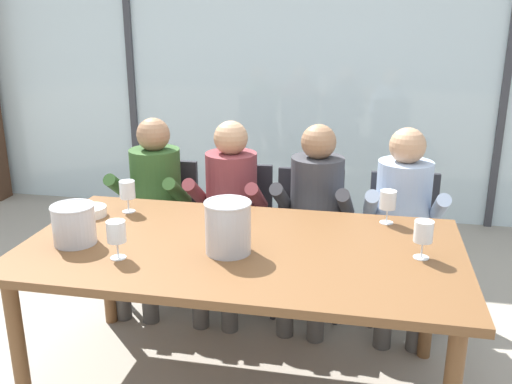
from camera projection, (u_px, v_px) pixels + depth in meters
name	position (u px, v px, depth m)	size (l,w,h in m)	color
ground	(275.00, 293.00, 3.82)	(14.00, 14.00, 0.00)	#9E9384
window_glass_panel	(308.00, 72.00, 4.93)	(7.25, 0.03, 2.60)	silver
window_mullion_left	(131.00, 69.00, 5.22)	(0.06, 0.06, 2.60)	#38383D
window_mullion_right	(507.00, 77.00, 4.61)	(0.06, 0.06, 2.60)	#38383D
hillside_vineyard	(333.00, 86.00, 8.27)	(13.25, 2.40, 1.50)	#477A38
dining_table	(241.00, 259.00, 2.67)	(2.05, 1.09, 0.77)	brown
chair_near_curtain	(164.00, 216.00, 3.80)	(0.45, 0.45, 0.86)	#232328
chair_left_of_center	(238.00, 222.00, 3.69)	(0.47, 0.47, 0.86)	#232328
chair_center	(309.00, 228.00, 3.59)	(0.46, 0.46, 0.86)	#232328
chair_right_of_center	(403.00, 234.00, 3.50)	(0.47, 0.47, 0.86)	#232328
person_olive_shirt	(152.00, 200.00, 3.59)	(0.47, 0.62, 1.18)	#2D5123
person_maroon_top	(228.00, 205.00, 3.50)	(0.47, 0.62, 1.18)	brown
person_charcoal_jacket	(314.00, 211.00, 3.40)	(0.49, 0.63, 1.18)	#38383D
person_pale_blue_shirt	(403.00, 217.00, 3.30)	(0.47, 0.62, 1.18)	#9EB2D1
ice_bucket_primary	(228.00, 226.00, 2.54)	(0.21, 0.21, 0.24)	#B7B7BC
ice_bucket_secondary	(74.00, 224.00, 2.64)	(0.21, 0.21, 0.19)	#B7B7BC
tasting_bowl	(91.00, 211.00, 3.02)	(0.17, 0.17, 0.05)	silver
wine_glass_by_left_taster	(127.00, 191.00, 3.05)	(0.08, 0.08, 0.17)	silver
wine_glass_near_bucket	(423.00, 233.00, 2.48)	(0.08, 0.08, 0.17)	silver
wine_glass_center_pour	(388.00, 200.00, 2.89)	(0.08, 0.08, 0.17)	silver
wine_glass_by_right_taster	(116.00, 233.00, 2.47)	(0.08, 0.08, 0.17)	silver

